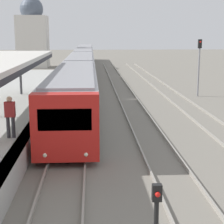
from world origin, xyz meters
TOP-DOWN VIEW (x-y plane):
  - person_on_platform at (-2.20, 11.26)m, footprint 0.40×0.22m
  - train_near at (0.00, 41.41)m, footprint 2.57×62.43m
  - signal_post_near at (2.30, 3.78)m, footprint 0.20×0.21m
  - signal_mast_far at (9.70, 26.57)m, footprint 0.28×0.29m
  - distant_domed_building at (-7.77, 55.12)m, footprint 4.50×4.50m

SIDE VIEW (x-z plane):
  - signal_post_near at x=2.30m, z-range 0.23..2.25m
  - train_near at x=0.00m, z-range 0.17..3.14m
  - person_on_platform at x=-2.20m, z-range 1.08..2.75m
  - signal_mast_far at x=9.70m, z-range 0.62..5.22m
  - distant_domed_building at x=-7.77m, z-range -0.33..10.05m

